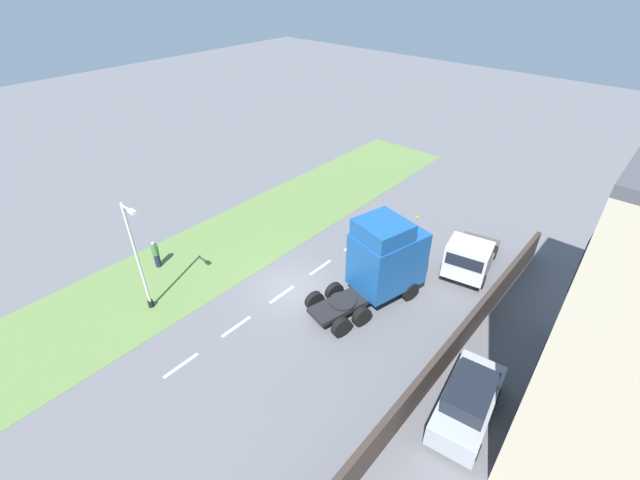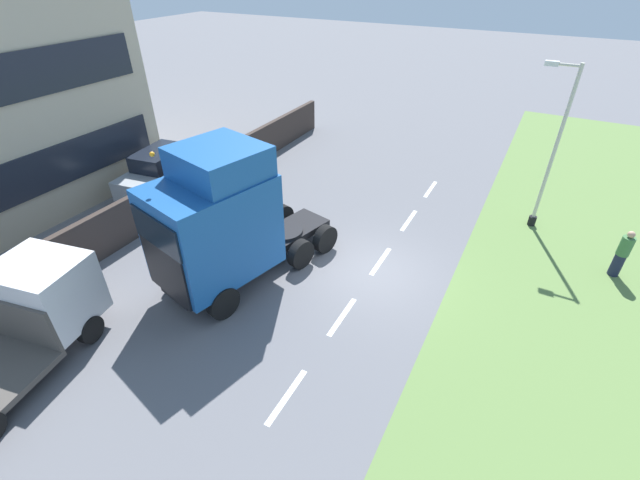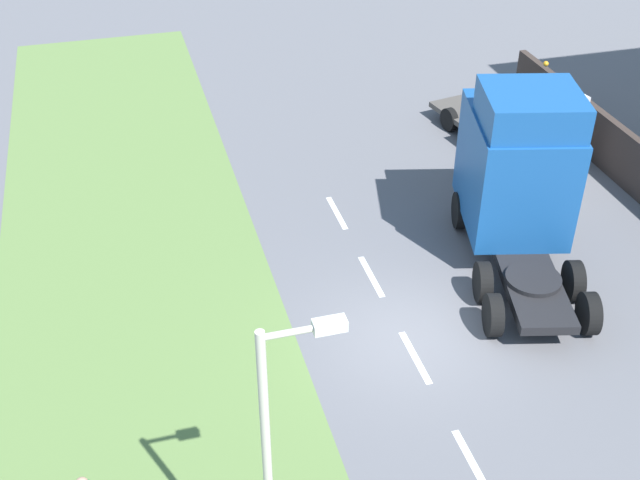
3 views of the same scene
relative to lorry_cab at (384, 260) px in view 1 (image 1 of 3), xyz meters
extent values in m
plane|color=slate|center=(-4.03, -2.82, -2.36)|extent=(120.00, 120.00, 0.00)
cube|color=#607F42|center=(-10.03, -2.82, -2.35)|extent=(7.00, 44.00, 0.01)
cube|color=white|center=(-4.03, -9.92, -2.36)|extent=(0.16, 1.80, 0.00)
cube|color=white|center=(-4.03, -6.72, -2.36)|extent=(0.16, 1.80, 0.00)
cube|color=white|center=(-4.03, -3.52, -2.36)|extent=(0.16, 1.80, 0.00)
cube|color=white|center=(-4.03, -0.32, -2.36)|extent=(0.16, 1.80, 0.00)
cube|color=white|center=(-4.03, 2.88, -2.36)|extent=(0.16, 1.80, 0.00)
cube|color=#382D28|center=(4.97, -2.82, -1.51)|extent=(0.25, 24.00, 1.70)
cube|color=#1E232D|center=(8.46, -0.95, -0.09)|extent=(0.08, 8.09, 1.59)
cube|color=#1E232D|center=(8.46, -0.95, 3.30)|extent=(0.08, 8.09, 1.59)
cube|color=#1E232D|center=(8.46, -0.95, 6.70)|extent=(0.08, 8.09, 1.59)
cube|color=black|center=(-0.28, -1.13, -1.69)|extent=(2.86, 6.49, 0.24)
cube|color=#195199|center=(0.06, 0.25, -0.06)|extent=(3.25, 3.99, 3.04)
cube|color=black|center=(0.49, 1.98, -0.72)|extent=(2.06, 0.57, 1.70)
cube|color=black|center=(0.49, 1.98, 0.61)|extent=(2.18, 0.60, 0.97)
cube|color=#195199|center=(-0.06, -0.25, 1.91)|extent=(2.84, 2.77, 0.90)
sphere|color=orange|center=(0.98, 1.10, 2.43)|extent=(0.14, 0.14, 0.14)
cylinder|color=black|center=(-0.63, -2.52, -1.51)|extent=(1.66, 1.66, 0.12)
cylinder|color=black|center=(-0.85, 1.30, -1.84)|extent=(0.56, 1.09, 1.04)
cylinder|color=black|center=(1.36, 0.75, -1.84)|extent=(0.56, 1.09, 1.04)
cylinder|color=black|center=(-1.66, -1.93, -1.84)|extent=(0.56, 1.09, 1.04)
cylinder|color=black|center=(0.56, -2.49, -1.84)|extent=(0.56, 1.09, 1.04)
cylinder|color=black|center=(-1.97, -3.16, -1.84)|extent=(0.56, 1.09, 1.04)
cylinder|color=black|center=(0.25, -3.72, -1.84)|extent=(0.56, 1.09, 1.04)
cube|color=silver|center=(2.85, 4.03, -0.83)|extent=(2.54, 2.25, 1.91)
cube|color=black|center=(3.03, 3.10, -0.44)|extent=(1.94, 0.40, 0.69)
cube|color=#4C4742|center=(2.36, 6.65, -1.87)|extent=(2.84, 3.82, 0.18)
cube|color=#4C4742|center=(2.67, 5.00, -1.11)|extent=(2.21, 0.51, 1.34)
cylinder|color=black|center=(3.87, 4.22, -1.96)|extent=(0.38, 0.83, 0.80)
cylinder|color=black|center=(1.83, 3.84, -1.96)|extent=(0.38, 0.83, 0.80)
cylinder|color=black|center=(3.28, 7.37, -1.96)|extent=(0.38, 0.83, 0.80)
cylinder|color=black|center=(1.24, 6.98, -1.96)|extent=(0.38, 0.83, 0.80)
cube|color=#9EA3A8|center=(6.72, -3.89, -1.57)|extent=(2.42, 4.58, 1.03)
cube|color=black|center=(6.74, -4.00, -0.71)|extent=(1.88, 2.60, 0.69)
cylinder|color=black|center=(5.67, -2.60, -2.04)|extent=(0.29, 0.66, 0.64)
cylinder|color=black|center=(7.38, -2.36, -2.04)|extent=(0.29, 0.66, 0.64)
cylinder|color=black|center=(6.06, -5.42, -2.04)|extent=(0.29, 0.66, 0.64)
cylinder|color=black|center=(7.78, -5.18, -2.04)|extent=(0.29, 0.66, 0.64)
cylinder|color=black|center=(-8.52, -8.71, -2.16)|extent=(0.29, 0.29, 0.40)
cylinder|color=beige|center=(-8.52, -8.71, 0.75)|extent=(0.13, 0.13, 6.22)
cylinder|color=beige|center=(-8.07, -8.71, 3.76)|extent=(0.90, 0.09, 0.09)
cube|color=silver|center=(-7.62, -8.71, 3.76)|extent=(0.44, 0.20, 0.16)
cylinder|color=#1E233D|center=(-11.35, -6.55, -1.93)|extent=(0.34, 0.34, 0.85)
cylinder|color=#3F723F|center=(-11.35, -6.55, -1.17)|extent=(0.39, 0.39, 0.67)
sphere|color=tan|center=(-11.35, -6.55, -0.72)|extent=(0.23, 0.23, 0.23)
camera|label=1|loc=(9.13, -15.44, 13.15)|focal=24.00mm
camera|label=2|loc=(-7.90, 8.37, 6.81)|focal=24.00mm
camera|label=3|loc=(-9.80, -16.11, 10.42)|focal=45.00mm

